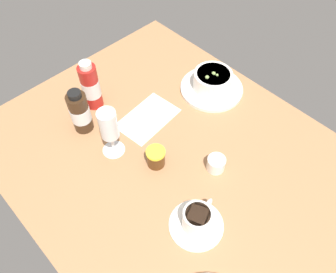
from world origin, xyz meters
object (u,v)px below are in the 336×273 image
porridge_bowl (212,82)px  creamer_jug (216,164)px  coffee_cup (197,220)px  sauce_bottle_brown (80,112)px  jam_jar (156,157)px  sauce_bottle_red (91,86)px  cutlery_setting (147,118)px  wine_glass (109,127)px

porridge_bowl → creamer_jug: size_ratio=3.41×
coffee_cup → sauce_bottle_brown: bearing=2.2°
coffee_cup → sauce_bottle_brown: sauce_bottle_brown is taller
jam_jar → sauce_bottle_red: 31.26cm
cutlery_setting → wine_glass: wine_glass is taller
porridge_bowl → jam_jar: size_ratio=3.56×
jam_jar → porridge_bowl: bearing=-75.4°
cutlery_setting → coffee_cup: (-35.04, 14.35, 2.73)cm
porridge_bowl → sauce_bottle_brown: sauce_bottle_brown is taller
wine_glass → sauce_bottle_brown: (13.16, 1.17, -3.89)cm
wine_glass → jam_jar: wine_glass is taller
porridge_bowl → wine_glass: bearing=85.2°
coffee_cup → sauce_bottle_red: bearing=-7.1°
jam_jar → sauce_bottle_brown: (25.22, 7.00, 3.95)cm
coffee_cup → creamer_jug: bearing=-64.3°
jam_jar → sauce_bottle_red: sauce_bottle_red is taller
coffee_cup → creamer_jug: coffee_cup is taller
jam_jar → sauce_bottle_brown: size_ratio=0.39×
porridge_bowl → creamer_jug: bearing=133.8°
cutlery_setting → wine_glass: (-2.27, 14.92, 10.57)cm
coffee_cup → wine_glass: wine_glass is taller
sauce_bottle_red → sauce_bottle_brown: (-5.62, 8.17, -1.03)cm
wine_glass → jam_jar: bearing=-154.2°
creamer_jug → jam_jar: size_ratio=1.04×
cutlery_setting → sauce_bottle_brown: (10.88, 16.08, 6.68)cm
coffee_cup → jam_jar: coffee_cup is taller
sauce_bottle_brown → wine_glass: bearing=-174.9°
sauce_bottle_red → cutlery_setting: bearing=-154.4°
cutlery_setting → jam_jar: size_ratio=3.41×
coffee_cup → sauce_bottle_red: sauce_bottle_red is taller
wine_glass → sauce_bottle_brown: bearing=5.1°
porridge_bowl → wine_glass: size_ratio=1.27×
porridge_bowl → sauce_bottle_red: bearing=55.7°
jam_jar → sauce_bottle_red: bearing=-2.2°
porridge_bowl → sauce_bottle_brown: bearing=67.9°
porridge_bowl → sauce_bottle_red: size_ratio=1.21×
creamer_jug → cutlery_setting: bearing=4.0°
cutlery_setting → jam_jar: bearing=147.6°
cutlery_setting → sauce_bottle_brown: 20.54cm
sauce_bottle_red → wine_glass: bearing=159.5°
cutlery_setting → jam_jar: (-14.33, 9.08, 2.73)cm
jam_jar → sauce_bottle_red: size_ratio=0.34×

